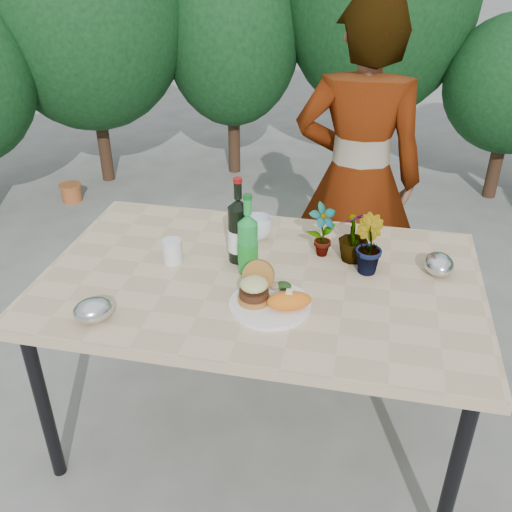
% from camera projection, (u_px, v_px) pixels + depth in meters
% --- Properties ---
extents(ground, '(80.00, 80.00, 0.00)m').
position_uv_depth(ground, '(260.00, 421.00, 2.48)').
color(ground, slate).
rests_on(ground, ground).
extents(patio_table, '(1.60, 1.00, 0.75)m').
position_uv_depth(patio_table, '(260.00, 289.00, 2.13)').
color(patio_table, '#CBB187').
rests_on(patio_table, ground).
extents(shrub_hedge, '(7.01, 5.11, 2.42)m').
position_uv_depth(shrub_hedge, '(354.00, 57.00, 3.27)').
color(shrub_hedge, '#382316').
rests_on(shrub_hedge, ground).
extents(dinner_plate, '(0.28, 0.28, 0.01)m').
position_uv_depth(dinner_plate, '(270.00, 305.00, 1.93)').
color(dinner_plate, white).
rests_on(dinner_plate, patio_table).
extents(burger_stack, '(0.11, 0.16, 0.11)m').
position_uv_depth(burger_stack, '(255.00, 287.00, 1.93)').
color(burger_stack, '#B7722D').
rests_on(burger_stack, dinner_plate).
extents(sweet_potato, '(0.17, 0.12, 0.06)m').
position_uv_depth(sweet_potato, '(289.00, 301.00, 1.88)').
color(sweet_potato, orange).
rests_on(sweet_potato, dinner_plate).
extents(grilled_veg, '(0.08, 0.05, 0.03)m').
position_uv_depth(grilled_veg, '(280.00, 285.00, 1.99)').
color(grilled_veg, olive).
rests_on(grilled_veg, dinner_plate).
extents(wine_bottle, '(0.08, 0.08, 0.34)m').
position_uv_depth(wine_bottle, '(239.00, 231.00, 2.14)').
color(wine_bottle, black).
rests_on(wine_bottle, patio_table).
extents(sparkling_water, '(0.08, 0.08, 0.31)m').
position_uv_depth(sparkling_water, '(248.00, 244.00, 2.07)').
color(sparkling_water, '#1A9336').
rests_on(sparkling_water, patio_table).
extents(plastic_cup, '(0.07, 0.07, 0.09)m').
position_uv_depth(plastic_cup, '(172.00, 251.00, 2.16)').
color(plastic_cup, silver).
rests_on(plastic_cup, patio_table).
extents(seedling_left, '(0.14, 0.13, 0.22)m').
position_uv_depth(seedling_left, '(322.00, 231.00, 2.18)').
color(seedling_left, '#226121').
rests_on(seedling_left, patio_table).
extents(seedling_mid, '(0.15, 0.16, 0.22)m').
position_uv_depth(seedling_mid, '(368.00, 245.00, 2.08)').
color(seedling_mid, '#295C1F').
rests_on(seedling_mid, patio_table).
extents(seedling_right, '(0.16, 0.16, 0.21)m').
position_uv_depth(seedling_right, '(354.00, 236.00, 2.15)').
color(seedling_right, '#2D5E20').
rests_on(seedling_right, patio_table).
extents(blue_bowl, '(0.14, 0.14, 0.09)m').
position_uv_depth(blue_bowl, '(258.00, 227.00, 2.33)').
color(blue_bowl, silver).
rests_on(blue_bowl, patio_table).
extents(foil_packet_left, '(0.17, 0.17, 0.08)m').
position_uv_depth(foil_packet_left, '(93.00, 310.00, 1.85)').
color(foil_packet_left, silver).
rests_on(foil_packet_left, patio_table).
extents(foil_packet_right, '(0.12, 0.14, 0.08)m').
position_uv_depth(foil_packet_right, '(439.00, 264.00, 2.10)').
color(foil_packet_right, silver).
rests_on(foil_packet_right, patio_table).
extents(person, '(0.61, 0.41, 1.65)m').
position_uv_depth(person, '(357.00, 180.00, 2.69)').
color(person, '#9E734F').
rests_on(person, ground).
extents(terracotta_pot, '(0.17, 0.17, 0.14)m').
position_uv_depth(terracotta_pot, '(71.00, 192.00, 4.41)').
color(terracotta_pot, '#AD592C').
rests_on(terracotta_pot, ground).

